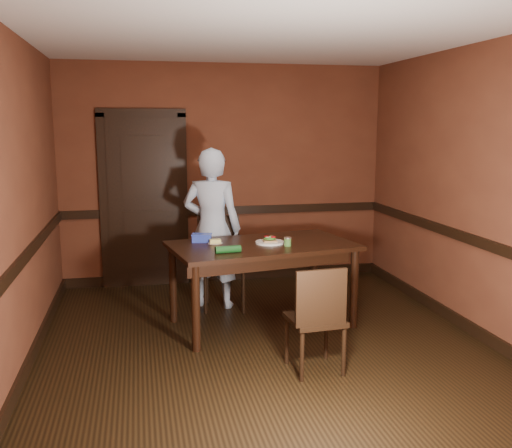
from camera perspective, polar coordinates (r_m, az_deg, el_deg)
name	(u,v)px	position (r m, az deg, el deg)	size (l,w,h in m)	color
floor	(264,345)	(5.27, 0.79, -11.98)	(4.00, 4.50, 0.01)	black
ceiling	(265,34)	(4.94, 0.87, 18.48)	(4.00, 4.50, 0.01)	silver
wall_back	(225,175)	(7.12, -3.12, 4.97)	(4.00, 0.02, 2.70)	#5D2E1C
wall_front	(366,254)	(2.80, 10.90, -2.94)	(4.00, 0.02, 2.70)	#5D2E1C
wall_left	(18,203)	(4.90, -22.68, 1.94)	(0.02, 4.50, 2.70)	#5D2E1C
wall_right	(473,191)	(5.70, 20.89, 3.08)	(0.02, 4.50, 2.70)	#5D2E1C
dado_back	(225,210)	(7.16, -3.07, 1.37)	(4.00, 0.03, 0.10)	black
dado_left	(24,258)	(4.97, -22.16, -3.19)	(0.03, 4.50, 0.10)	black
dado_right	(469,238)	(5.76, 20.49, -1.37)	(0.03, 4.50, 0.10)	black
baseboard_back	(226,275)	(7.33, -3.01, -5.14)	(4.00, 0.03, 0.12)	black
baseboard_left	(31,356)	(5.22, -21.55, -12.22)	(0.03, 4.50, 0.12)	black
baseboard_right	(463,323)	(5.97, 19.99, -9.30)	(0.03, 4.50, 0.12)	black
door	(144,198)	(7.04, -11.14, 2.62)	(1.05, 0.07, 2.20)	black
dining_table	(262,284)	(5.64, 0.62, -6.06)	(1.75, 0.99, 0.82)	black
chair_far	(225,264)	(6.14, -3.16, -3.97)	(0.46, 0.46, 0.98)	black
chair_near	(315,317)	(4.65, 5.93, -9.27)	(0.41, 0.41, 0.88)	black
person	(212,228)	(6.14, -4.42, -0.44)	(0.63, 0.41, 1.73)	#AEC4DB
sandwich_plate	(270,241)	(5.56, 1.38, -1.74)	(0.28, 0.28, 0.07)	white
sauce_jar	(288,242)	(5.44, 3.18, -1.76)	(0.07, 0.07, 0.08)	#4D8637
cheese_saucer	(215,242)	(5.55, -4.10, -1.81)	(0.14, 0.14, 0.04)	white
food_tub	(202,238)	(5.64, -5.43, -1.39)	(0.22, 0.17, 0.08)	blue
wrapped_veg	(228,249)	(5.14, -2.81, -2.55)	(0.07, 0.07, 0.23)	#134417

